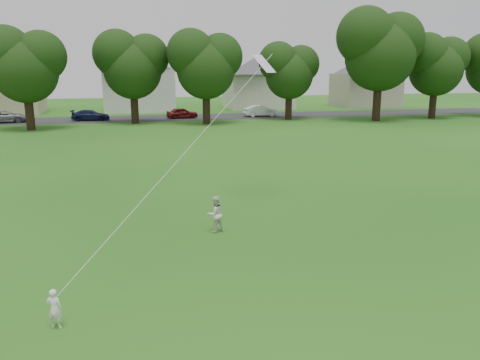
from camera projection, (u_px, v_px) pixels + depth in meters
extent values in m
plane|color=#185212|center=(206.00, 292.00, 11.50)|extent=(160.00, 160.00, 0.00)
cube|color=#2D2D30|center=(143.00, 118.00, 51.20)|extent=(90.00, 7.00, 0.01)
imported|color=white|center=(54.00, 309.00, 9.82)|extent=(0.38, 0.31, 0.89)
imported|color=silver|center=(215.00, 214.00, 15.63)|extent=(0.73, 0.65, 1.23)
plane|color=silver|center=(264.00, 64.00, 18.28)|extent=(1.18, 1.18, 0.69)
cylinder|color=white|center=(191.00, 146.00, 14.03)|extent=(0.01, 0.01, 12.08)
cylinder|color=black|center=(29.00, 110.00, 41.16)|extent=(0.74, 0.74, 3.48)
cylinder|color=black|center=(135.00, 106.00, 46.23)|extent=(0.74, 0.74, 3.50)
cylinder|color=black|center=(206.00, 106.00, 45.74)|extent=(0.74, 0.74, 3.51)
cylinder|color=black|center=(289.00, 105.00, 49.85)|extent=(0.71, 0.71, 3.14)
cylinder|color=black|center=(377.00, 99.00, 48.55)|extent=(0.82, 0.82, 4.43)
cylinder|color=black|center=(433.00, 102.00, 51.05)|extent=(0.74, 0.74, 3.52)
imported|color=gray|center=(5.00, 117.00, 47.02)|extent=(4.53, 2.55, 1.19)
imported|color=#12173B|center=(91.00, 115.00, 48.90)|extent=(3.97, 1.86, 1.12)
imported|color=#601413|center=(182.00, 113.00, 51.09)|extent=(3.54, 1.77, 1.16)
imported|color=white|center=(261.00, 111.00, 53.11)|extent=(3.94, 1.56, 1.28)
cube|color=beige|center=(4.00, 94.00, 56.46)|extent=(8.67, 6.94, 4.66)
cube|color=white|center=(139.00, 90.00, 60.03)|extent=(8.66, 7.51, 5.36)
pyramid|color=#4C494E|center=(136.00, 44.00, 58.72)|extent=(12.49, 12.49, 2.95)
cube|color=silver|center=(258.00, 91.00, 63.77)|extent=(8.67, 6.79, 4.58)
pyramid|color=#4C494E|center=(259.00, 55.00, 62.65)|extent=(12.50, 12.50, 2.52)
cube|color=#B2A794|center=(365.00, 90.00, 67.42)|extent=(8.30, 6.80, 4.60)
pyramid|color=#4C494E|center=(367.00, 55.00, 66.29)|extent=(11.97, 11.97, 2.53)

